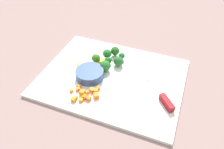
# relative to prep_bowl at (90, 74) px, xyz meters

# --- Properties ---
(ground_plane) EXTENTS (4.00, 4.00, 0.00)m
(ground_plane) POSITION_rel_prep_bowl_xyz_m (0.07, 0.03, -0.03)
(ground_plane) COLOR gray
(cutting_board) EXTENTS (0.51, 0.39, 0.01)m
(cutting_board) POSITION_rel_prep_bowl_xyz_m (0.07, 0.03, -0.02)
(cutting_board) COLOR white
(cutting_board) RESTS_ON ground_plane
(prep_bowl) EXTENTS (0.10, 0.10, 0.03)m
(prep_bowl) POSITION_rel_prep_bowl_xyz_m (0.00, 0.00, 0.00)
(prep_bowl) COLOR #37548C
(prep_bowl) RESTS_ON cutting_board
(chef_knife) EXTENTS (0.24, 0.26, 0.02)m
(chef_knife) POSITION_rel_prep_bowl_xyz_m (0.24, 0.02, -0.01)
(chef_knife) COLOR silver
(chef_knife) RESTS_ON cutting_board
(carrot_dice_0) EXTENTS (0.02, 0.01, 0.01)m
(carrot_dice_0) POSITION_rel_prep_bowl_xyz_m (0.04, -0.10, -0.01)
(carrot_dice_0) COLOR orange
(carrot_dice_0) RESTS_ON cutting_board
(carrot_dice_1) EXTENTS (0.01, 0.02, 0.01)m
(carrot_dice_1) POSITION_rel_prep_bowl_xyz_m (0.03, -0.08, -0.01)
(carrot_dice_1) COLOR orange
(carrot_dice_1) RESTS_ON cutting_board
(carrot_dice_2) EXTENTS (0.02, 0.02, 0.02)m
(carrot_dice_2) POSITION_rel_prep_bowl_xyz_m (0.06, -0.08, -0.01)
(carrot_dice_2) COLOR orange
(carrot_dice_2) RESTS_ON cutting_board
(carrot_dice_3) EXTENTS (0.01, 0.01, 0.01)m
(carrot_dice_3) POSITION_rel_prep_bowl_xyz_m (0.00, -0.11, -0.01)
(carrot_dice_3) COLOR orange
(carrot_dice_3) RESTS_ON cutting_board
(carrot_dice_4) EXTENTS (0.01, 0.01, 0.01)m
(carrot_dice_4) POSITION_rel_prep_bowl_xyz_m (0.02, -0.12, -0.01)
(carrot_dice_4) COLOR orange
(carrot_dice_4) RESTS_ON cutting_board
(carrot_dice_5) EXTENTS (0.01, 0.01, 0.01)m
(carrot_dice_5) POSITION_rel_prep_bowl_xyz_m (-0.01, -0.06, -0.01)
(carrot_dice_5) COLOR orange
(carrot_dice_5) RESTS_ON cutting_board
(carrot_dice_6) EXTENTS (0.02, 0.02, 0.01)m
(carrot_dice_6) POSITION_rel_prep_bowl_xyz_m (-0.01, -0.08, -0.01)
(carrot_dice_6) COLOR orange
(carrot_dice_6) RESTS_ON cutting_board
(carrot_dice_7) EXTENTS (0.02, 0.02, 0.01)m
(carrot_dice_7) POSITION_rel_prep_bowl_xyz_m (0.04, -0.06, -0.01)
(carrot_dice_7) COLOR orange
(carrot_dice_7) RESTS_ON cutting_board
(carrot_dice_8) EXTENTS (0.01, 0.01, 0.01)m
(carrot_dice_8) POSITION_rel_prep_bowl_xyz_m (-0.03, -0.09, -0.01)
(carrot_dice_8) COLOR orange
(carrot_dice_8) RESTS_ON cutting_board
(carrot_dice_9) EXTENTS (0.02, 0.02, 0.01)m
(carrot_dice_9) POSITION_rel_prep_bowl_xyz_m (0.05, -0.05, -0.01)
(carrot_dice_9) COLOR orange
(carrot_dice_9) RESTS_ON cutting_board
(carrot_dice_10) EXTENTS (0.02, 0.02, 0.01)m
(carrot_dice_10) POSITION_rel_prep_bowl_xyz_m (0.05, -0.06, -0.01)
(carrot_dice_10) COLOR orange
(carrot_dice_10) RESTS_ON cutting_board
(carrot_dice_11) EXTENTS (0.02, 0.02, 0.01)m
(carrot_dice_11) POSITION_rel_prep_bowl_xyz_m (-0.00, -0.12, -0.01)
(carrot_dice_11) COLOR orange
(carrot_dice_11) RESTS_ON cutting_board
(carrot_dice_12) EXTENTS (0.02, 0.02, 0.02)m
(carrot_dice_12) POSITION_rel_prep_bowl_xyz_m (0.01, -0.09, -0.01)
(carrot_dice_12) COLOR orange
(carrot_dice_12) RESTS_ON cutting_board
(carrot_dice_13) EXTENTS (0.01, 0.02, 0.01)m
(carrot_dice_13) POSITION_rel_prep_bowl_xyz_m (0.03, -0.10, -0.01)
(carrot_dice_13) COLOR orange
(carrot_dice_13) RESTS_ON cutting_board
(pepper_dice_0) EXTENTS (0.03, 0.03, 0.02)m
(pepper_dice_0) POSITION_rel_prep_bowl_xyz_m (0.02, 0.08, -0.01)
(pepper_dice_0) COLOR yellow
(pepper_dice_0) RESTS_ON cutting_board
(pepper_dice_1) EXTENTS (0.02, 0.01, 0.01)m
(pepper_dice_1) POSITION_rel_prep_bowl_xyz_m (0.02, 0.06, -0.01)
(pepper_dice_1) COLOR yellow
(pepper_dice_1) RESTS_ON cutting_board
(pepper_dice_2) EXTENTS (0.02, 0.02, 0.02)m
(pepper_dice_2) POSITION_rel_prep_bowl_xyz_m (-0.00, 0.07, -0.01)
(pepper_dice_2) COLOR yellow
(pepper_dice_2) RESTS_ON cutting_board
(pepper_dice_3) EXTENTS (0.02, 0.02, 0.02)m
(pepper_dice_3) POSITION_rel_prep_bowl_xyz_m (-0.06, 0.03, -0.01)
(pepper_dice_3) COLOR yellow
(pepper_dice_3) RESTS_ON cutting_board
(pepper_dice_4) EXTENTS (0.02, 0.02, 0.01)m
(pepper_dice_4) POSITION_rel_prep_bowl_xyz_m (-0.01, 0.09, -0.01)
(pepper_dice_4) COLOR yellow
(pepper_dice_4) RESTS_ON cutting_board
(broccoli_floret_0) EXTENTS (0.03, 0.03, 0.04)m
(broccoli_floret_0) POSITION_rel_prep_bowl_xyz_m (0.02, 0.13, 0.01)
(broccoli_floret_0) COLOR #80AD5F
(broccoli_floret_0) RESTS_ON cutting_board
(broccoli_floret_1) EXTENTS (0.03, 0.03, 0.04)m
(broccoli_floret_1) POSITION_rel_prep_bowl_xyz_m (-0.01, 0.08, 0.01)
(broccoli_floret_1) COLOR #81BE5B
(broccoli_floret_1) RESTS_ON cutting_board
(broccoli_floret_2) EXTENTS (0.04, 0.04, 0.04)m
(broccoli_floret_2) POSITION_rel_prep_bowl_xyz_m (0.08, 0.10, 0.00)
(broccoli_floret_2) COLOR #89AB59
(broccoli_floret_2) RESTS_ON cutting_board
(broccoli_floret_3) EXTENTS (0.03, 0.03, 0.04)m
(broccoli_floret_3) POSITION_rel_prep_bowl_xyz_m (0.04, 0.15, 0.01)
(broccoli_floret_3) COLOR #81B45D
(broccoli_floret_3) RESTS_ON cutting_board
(broccoli_floret_4) EXTENTS (0.02, 0.02, 0.03)m
(broccoli_floret_4) POSITION_rel_prep_bowl_xyz_m (0.08, 0.14, 0.00)
(broccoli_floret_4) COLOR #88BF5E
(broccoli_floret_4) RESTS_ON cutting_board
(broccoli_floret_5) EXTENTS (0.03, 0.03, 0.03)m
(broccoli_floret_5) POSITION_rel_prep_bowl_xyz_m (0.03, 0.10, 0.00)
(broccoli_floret_5) COLOR #93B564
(broccoli_floret_5) RESTS_ON cutting_board
(broccoli_floret_6) EXTENTS (0.04, 0.04, 0.04)m
(broccoli_floret_6) POSITION_rel_prep_bowl_xyz_m (0.04, 0.05, 0.01)
(broccoli_floret_6) COLOR #83B264
(broccoli_floret_6) RESTS_ON cutting_board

